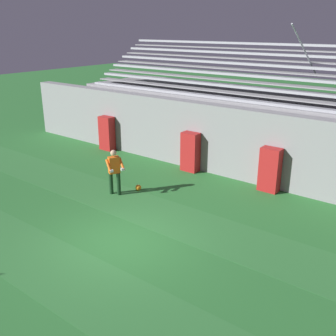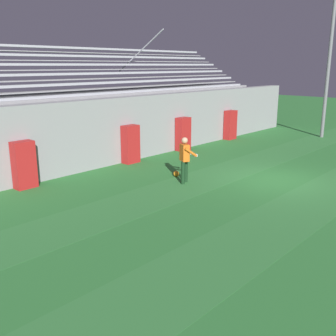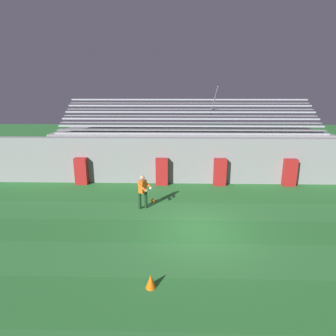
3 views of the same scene
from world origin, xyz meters
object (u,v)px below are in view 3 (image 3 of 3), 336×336
(padding_pillar_far_right, at_px, (290,173))
(soccer_ball, at_px, (153,200))
(traffic_cone, at_px, (151,281))
(padding_pillar_far_left, at_px, (81,171))
(goalkeeper, at_px, (143,190))
(padding_pillar_gate_right, at_px, (220,172))
(padding_pillar_gate_left, at_px, (162,172))

(padding_pillar_far_right, bearing_deg, soccer_ball, -159.96)
(soccer_ball, distance_m, traffic_cone, 6.51)
(padding_pillar_far_left, relative_size, goalkeeper, 0.98)
(padding_pillar_gate_right, xyz_separation_m, padding_pillar_far_right, (4.16, 0.00, 0.00))
(soccer_ball, bearing_deg, padding_pillar_far_right, 20.04)
(padding_pillar_far_left, distance_m, goalkeeper, 5.57)
(padding_pillar_gate_right, relative_size, soccer_ball, 7.45)
(traffic_cone, bearing_deg, padding_pillar_far_right, 51.25)
(soccer_ball, height_order, traffic_cone, traffic_cone)
(soccer_ball, bearing_deg, padding_pillar_gate_right, 37.31)
(padding_pillar_gate_right, height_order, padding_pillar_far_right, same)
(padding_pillar_far_right, bearing_deg, padding_pillar_gate_right, 180.00)
(padding_pillar_far_right, bearing_deg, traffic_cone, -128.75)
(padding_pillar_gate_left, height_order, traffic_cone, padding_pillar_gate_left)
(padding_pillar_gate_left, distance_m, soccer_ball, 3.01)
(goalkeeper, height_order, traffic_cone, goalkeeper)
(padding_pillar_gate_left, relative_size, padding_pillar_gate_right, 1.00)
(padding_pillar_gate_left, relative_size, goalkeeper, 0.98)
(goalkeeper, xyz_separation_m, traffic_cone, (0.85, -5.72, -0.74))
(padding_pillar_far_left, distance_m, traffic_cone, 10.68)
(padding_pillar_gate_left, height_order, goalkeeper, goalkeeper)
(padding_pillar_gate_right, bearing_deg, soccer_ball, -142.69)
(goalkeeper, bearing_deg, padding_pillar_gate_right, 41.02)
(traffic_cone, bearing_deg, padding_pillar_far_left, 118.12)
(padding_pillar_gate_right, distance_m, traffic_cone, 10.01)
(padding_pillar_far_left, distance_m, padding_pillar_far_right, 12.57)
(goalkeeper, relative_size, soccer_ball, 7.59)
(padding_pillar_far_left, bearing_deg, goalkeeper, -41.40)
(padding_pillar_far_left, bearing_deg, padding_pillar_far_right, 0.00)
(soccer_ball, bearing_deg, padding_pillar_far_left, 147.64)
(padding_pillar_far_left, xyz_separation_m, goalkeeper, (4.18, -3.68, 0.13))
(padding_pillar_gate_right, height_order, goalkeeper, goalkeeper)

